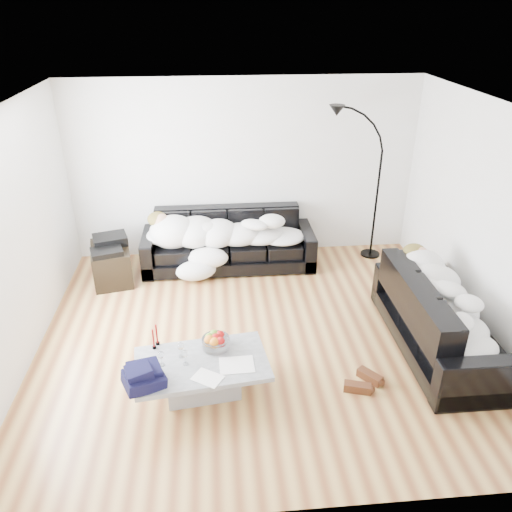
{
  "coord_description": "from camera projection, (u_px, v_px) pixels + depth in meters",
  "views": [
    {
      "loc": [
        -0.45,
        -4.72,
        3.52
      ],
      "look_at": [
        0.0,
        0.3,
        0.9
      ],
      "focal_mm": 35.0,
      "sensor_mm": 36.0,
      "label": 1
    }
  ],
  "objects": [
    {
      "name": "wine_glass_a",
      "position": [
        181.0,
        350.0,
        4.88
      ],
      "size": [
        0.07,
        0.07,
        0.16
      ],
      "primitive_type": "cylinder",
      "rotation": [
        0.0,
        0.0,
        0.02
      ],
      "color": "white",
      "rests_on": "coffee_table"
    },
    {
      "name": "sleeper_back",
      "position": [
        228.0,
        227.0,
        7.06
      ],
      "size": [
        2.08,
        0.72,
        0.42
      ],
      "primitive_type": null,
      "color": "white",
      "rests_on": "sofa_back"
    },
    {
      "name": "sofa_back",
      "position": [
        228.0,
        240.0,
        7.2
      ],
      "size": [
        2.46,
        0.85,
        0.8
      ],
      "primitive_type": "cube",
      "color": "black",
      "rests_on": "ground"
    },
    {
      "name": "sofa_right",
      "position": [
        441.0,
        315.0,
        5.48
      ],
      "size": [
        0.88,
        2.06,
        0.83
      ],
      "primitive_type": "cube",
      "rotation": [
        0.0,
        0.0,
        1.57
      ],
      "color": "black",
      "rests_on": "ground"
    },
    {
      "name": "sleeper_right",
      "position": [
        444.0,
        298.0,
        5.38
      ],
      "size": [
        0.74,
        1.76,
        0.43
      ],
      "primitive_type": null,
      "rotation": [
        0.0,
        0.0,
        1.57
      ],
      "color": "white",
      "rests_on": "sofa_right"
    },
    {
      "name": "stereo",
      "position": [
        109.0,
        243.0,
        6.74
      ],
      "size": [
        0.52,
        0.45,
        0.13
      ],
      "primitive_type": "cube",
      "rotation": [
        0.0,
        0.0,
        0.29
      ],
      "color": "black",
      "rests_on": "av_cabinet"
    },
    {
      "name": "ground",
      "position": [
        258.0,
        336.0,
        5.83
      ],
      "size": [
        5.0,
        5.0,
        0.0
      ],
      "primitive_type": "plane",
      "color": "brown",
      "rests_on": "ground"
    },
    {
      "name": "wine_glass_c",
      "position": [
        185.0,
        357.0,
        4.78
      ],
      "size": [
        0.08,
        0.08,
        0.16
      ],
      "primitive_type": "cylinder",
      "rotation": [
        0.0,
        0.0,
        0.22
      ],
      "color": "white",
      "rests_on": "coffee_table"
    },
    {
      "name": "wall_back",
      "position": [
        244.0,
        170.0,
        7.22
      ],
      "size": [
        5.0,
        0.02,
        2.6
      ],
      "primitive_type": "cube",
      "color": "silver",
      "rests_on": "ground"
    },
    {
      "name": "wine_glass_b",
      "position": [
        161.0,
        359.0,
        4.77
      ],
      "size": [
        0.07,
        0.07,
        0.16
      ],
      "primitive_type": "cylinder",
      "rotation": [
        0.0,
        0.0,
        0.11
      ],
      "color": "white",
      "rests_on": "coffee_table"
    },
    {
      "name": "newspaper_a",
      "position": [
        237.0,
        365.0,
        4.79
      ],
      "size": [
        0.34,
        0.26,
        0.01
      ],
      "primitive_type": "cube",
      "rotation": [
        0.0,
        0.0,
        0.03
      ],
      "color": "silver",
      "rests_on": "coffee_table"
    },
    {
      "name": "av_cabinet",
      "position": [
        112.0,
        264.0,
        6.89
      ],
      "size": [
        0.64,
        0.82,
        0.5
      ],
      "primitive_type": "cube",
      "rotation": [
        0.0,
        0.0,
        0.21
      ],
      "color": "black",
      "rests_on": "ground"
    },
    {
      "name": "wall_left",
      "position": [
        12.0,
        245.0,
        5.04
      ],
      "size": [
        0.02,
        4.5,
        2.6
      ],
      "primitive_type": "cube",
      "color": "silver",
      "rests_on": "ground"
    },
    {
      "name": "fruit_bowl",
      "position": [
        216.0,
        340.0,
        5.01
      ],
      "size": [
        0.33,
        0.33,
        0.17
      ],
      "primitive_type": "cylinder",
      "rotation": [
        0.0,
        0.0,
        0.2
      ],
      "color": "white",
      "rests_on": "coffee_table"
    },
    {
      "name": "ceiling",
      "position": [
        259.0,
        109.0,
        4.64
      ],
      "size": [
        5.0,
        5.0,
        0.0
      ],
      "primitive_type": "plane",
      "color": "white",
      "rests_on": "ground"
    },
    {
      "name": "navy_jacket",
      "position": [
        143.0,
        370.0,
        4.48
      ],
      "size": [
        0.48,
        0.46,
        0.19
      ],
      "primitive_type": null,
      "rotation": [
        0.0,
        0.0,
        0.53
      ],
      "color": "black",
      "rests_on": "coffee_table"
    },
    {
      "name": "teal_cushion",
      "position": [
        418.0,
        264.0,
        5.9
      ],
      "size": [
        0.42,
        0.38,
        0.2
      ],
      "primitive_type": "ellipsoid",
      "rotation": [
        0.0,
        0.0,
        0.24
      ],
      "color": "#0A472B",
      "rests_on": "sofa_right"
    },
    {
      "name": "wall_right",
      "position": [
        487.0,
        227.0,
        5.43
      ],
      "size": [
        0.02,
        4.5,
        2.6
      ],
      "primitive_type": "cube",
      "color": "silver",
      "rests_on": "ground"
    },
    {
      "name": "floor_lamp",
      "position": [
        377.0,
        194.0,
        7.22
      ],
      "size": [
        0.76,
        0.41,
        1.99
      ],
      "primitive_type": null,
      "rotation": [
        0.0,
        0.0,
        -0.17
      ],
      "color": "black",
      "rests_on": "ground"
    },
    {
      "name": "newspaper_b",
      "position": [
        208.0,
        378.0,
        4.63
      ],
      "size": [
        0.33,
        0.31,
        0.01
      ],
      "primitive_type": "cube",
      "rotation": [
        0.0,
        0.0,
        -0.58
      ],
      "color": "silver",
      "rests_on": "coffee_table"
    },
    {
      "name": "coffee_table",
      "position": [
        202.0,
        377.0,
        4.93
      ],
      "size": [
        1.36,
        0.9,
        0.37
      ],
      "primitive_type": "cube",
      "rotation": [
        0.0,
        0.0,
        0.13
      ],
      "color": "#939699",
      "rests_on": "ground"
    },
    {
      "name": "shoes",
      "position": [
        363.0,
        382.0,
        5.06
      ],
      "size": [
        0.56,
        0.51,
        0.1
      ],
      "primitive_type": null,
      "rotation": [
        0.0,
        0.0,
        -0.5
      ],
      "color": "#472311",
      "rests_on": "ground"
    },
    {
      "name": "candle_left",
      "position": [
        153.0,
        339.0,
        4.98
      ],
      "size": [
        0.04,
        0.04,
        0.22
      ],
      "primitive_type": "cylinder",
      "rotation": [
        0.0,
        0.0,
        0.05
      ],
      "color": "maroon",
      "rests_on": "coffee_table"
    },
    {
      "name": "candle_right",
      "position": [
        157.0,
        335.0,
        5.03
      ],
      "size": [
        0.05,
        0.05,
        0.24
      ],
      "primitive_type": "cylinder",
      "rotation": [
        0.0,
        0.0,
        0.07
      ],
      "color": "maroon",
      "rests_on": "coffee_table"
    }
  ]
}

